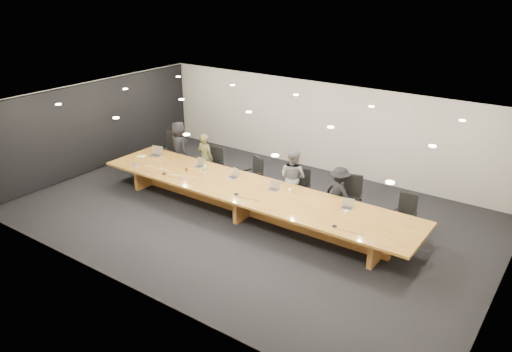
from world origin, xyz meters
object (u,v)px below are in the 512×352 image
at_px(person_a, 179,147).
at_px(laptop_e, 347,204).
at_px(laptop_a, 155,151).
at_px(chair_far_left, 170,151).
at_px(chair_far_right, 404,215).
at_px(mic_right, 335,226).
at_px(water_bottle, 205,169).
at_px(conference_table, 249,197).
at_px(person_d, 339,193).
at_px(laptop_b, 198,163).
at_px(chair_mid_left, 252,174).
at_px(person_c, 293,177).
at_px(paper_cup_far, 346,212).
at_px(amber_mug, 186,169).
at_px(chair_right, 350,198).
at_px(chair_left, 214,164).
at_px(av_box, 136,165).
at_px(mic_left, 164,173).
at_px(paper_cup_near, 290,191).
at_px(laptop_d, 273,186).
at_px(mic_center, 236,194).
at_px(chair_mid_right, 300,187).
at_px(person_b, 205,158).
at_px(laptop_c, 233,174).

bearing_deg(person_a, laptop_e, -167.99).
bearing_deg(laptop_a, chair_far_left, 98.27).
height_order(chair_far_right, mic_right, chair_far_right).
bearing_deg(chair_far_right, water_bottle, -168.58).
relative_size(conference_table, chair_far_left, 7.65).
relative_size(person_d, laptop_b, 4.41).
xyz_separation_m(chair_mid_left, laptop_a, (-2.91, -0.97, 0.38)).
xyz_separation_m(person_c, paper_cup_far, (2.08, -1.08, -0.00)).
height_order(laptop_b, water_bottle, laptop_b).
bearing_deg(amber_mug, chair_far_right, 13.05).
distance_m(laptop_e, water_bottle, 4.16).
bearing_deg(chair_right, chair_left, 166.27).
relative_size(chair_left, av_box, 5.18).
distance_m(paper_cup_far, mic_left, 5.21).
distance_m(chair_right, laptop_b, 4.40).
bearing_deg(paper_cup_near, mic_left, -165.07).
distance_m(chair_mid_left, person_c, 1.46).
bearing_deg(chair_mid_left, laptop_d, -20.14).
distance_m(conference_table, laptop_a, 3.79).
xyz_separation_m(mic_center, mic_right, (2.78, -0.11, -0.00)).
relative_size(person_a, laptop_d, 5.61).
relative_size(person_a, mic_center, 12.23).
xyz_separation_m(chair_left, mic_right, (5.02, -1.92, 0.26)).
relative_size(chair_left, chair_right, 0.87).
bearing_deg(person_d, chair_mid_left, 13.11).
height_order(chair_left, mic_right, chair_left).
bearing_deg(chair_mid_right, av_box, -163.96).
distance_m(laptop_b, paper_cup_far, 4.77).
bearing_deg(person_b, laptop_e, 172.01).
distance_m(chair_left, laptop_c, 1.87).
bearing_deg(amber_mug, mic_left, -126.46).
bearing_deg(laptop_e, av_box, 178.27).
relative_size(laptop_c, mic_left, 2.43).
bearing_deg(chair_mid_left, person_a, -161.97).
bearing_deg(person_c, paper_cup_near, 123.13).
bearing_deg(laptop_c, paper_cup_near, 22.72).
height_order(conference_table, mic_left, mic_left).
distance_m(laptop_a, laptop_d, 4.30).
distance_m(av_box, mic_right, 6.33).
bearing_deg(chair_right, laptop_b, 178.53).
bearing_deg(person_c, conference_table, 71.00).
bearing_deg(av_box, chair_right, 32.37).
height_order(chair_mid_left, chair_right, chair_right).
relative_size(person_c, laptop_c, 5.02).
relative_size(laptop_d, av_box, 1.48).
bearing_deg(mic_center, conference_table, 82.75).
height_order(chair_mid_right, laptop_c, chair_mid_right).
distance_m(chair_left, paper_cup_far, 5.14).
bearing_deg(chair_mid_left, amber_mug, -117.75).
relative_size(chair_far_right, av_box, 5.30).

